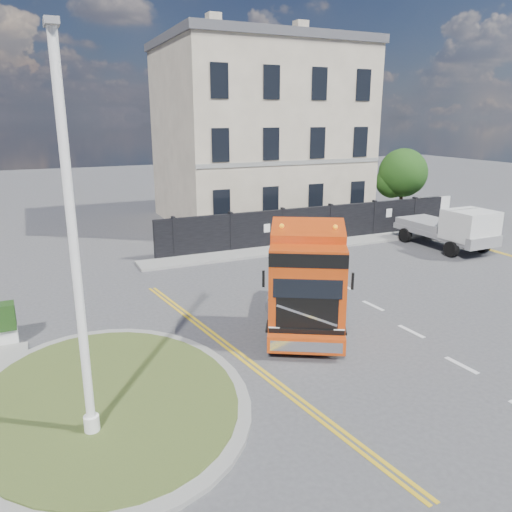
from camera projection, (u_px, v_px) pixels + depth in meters
name	position (u px, v px, depth m)	size (l,w,h in m)	color
ground	(298.00, 315.00, 17.66)	(120.00, 120.00, 0.00)	#424244
traffic_island	(107.00, 399.00, 12.23)	(6.80, 6.80, 0.17)	gray
hoarding_fence	(323.00, 224.00, 27.90)	(18.80, 0.25, 2.00)	black
georgian_building	(259.00, 133.00, 32.99)	(12.30, 10.30, 12.80)	beige
tree	(400.00, 175.00, 33.17)	(3.20, 3.20, 4.80)	#382619
pavement_far	(323.00, 245.00, 27.14)	(20.00, 1.60, 0.12)	gray
truck	(307.00, 285.00, 15.83)	(4.83, 6.26, 3.56)	black
flatbed_pickup	(459.00, 229.00, 25.64)	(2.44, 5.50, 2.27)	gray
lamppost_island	(73.00, 243.00, 9.73)	(0.26, 0.52, 8.40)	white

